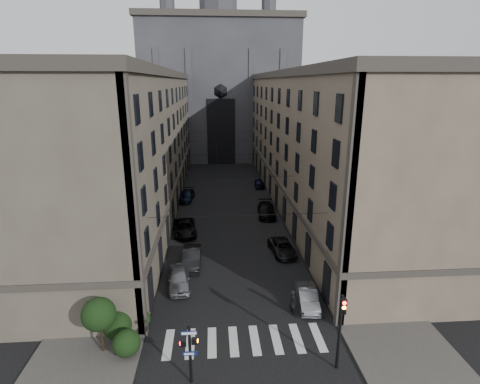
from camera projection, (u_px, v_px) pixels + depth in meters
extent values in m
cube|color=#383533|center=(155.00, 204.00, 55.03)|extent=(7.00, 80.00, 0.15)
cube|color=#383533|center=(296.00, 201.00, 56.52)|extent=(7.00, 80.00, 0.15)
cube|color=beige|center=(244.00, 340.00, 26.14)|extent=(11.00, 3.20, 0.01)
cube|color=#4B463A|center=(130.00, 144.00, 52.29)|extent=(13.00, 60.00, 18.00)
cube|color=#38332D|center=(124.00, 74.00, 49.63)|extent=(13.60, 60.60, 0.90)
cube|color=#38332D|center=(132.00, 177.00, 53.65)|extent=(13.40, 60.30, 0.50)
cube|color=brown|center=(319.00, 142.00, 54.21)|extent=(13.00, 60.00, 18.00)
cube|color=#38332D|center=(323.00, 74.00, 51.55)|extent=(13.60, 60.60, 0.90)
cube|color=#38332D|center=(317.00, 174.00, 55.56)|extent=(13.40, 60.30, 0.50)
cube|color=#2D2D33|center=(219.00, 92.00, 88.86)|extent=(34.00, 22.00, 30.00)
cube|color=#38332D|center=(218.00, 21.00, 84.48)|extent=(35.00, 23.00, 1.20)
cube|color=black|center=(221.00, 132.00, 80.55)|extent=(6.00, 0.30, 14.00)
cylinder|color=black|center=(190.00, 354.00, 21.98)|extent=(0.18, 0.18, 4.00)
cube|color=orange|center=(194.00, 341.00, 21.74)|extent=(0.34, 0.24, 0.38)
cube|color=#FF0C07|center=(183.00, 343.00, 21.85)|extent=(0.34, 0.24, 0.38)
cube|color=navy|center=(189.00, 333.00, 21.41)|extent=(0.95, 0.05, 0.24)
cube|color=navy|center=(190.00, 353.00, 21.81)|extent=(0.85, 0.05, 0.27)
cylinder|color=black|center=(339.00, 333.00, 22.93)|extent=(0.20, 0.20, 5.20)
cube|color=black|center=(343.00, 306.00, 22.16)|extent=(0.34, 0.30, 1.00)
cylinder|color=#FF0C07|center=(344.00, 303.00, 21.91)|extent=(0.22, 0.05, 0.22)
cylinder|color=orange|center=(344.00, 308.00, 22.00)|extent=(0.22, 0.05, 0.22)
cylinder|color=black|center=(344.00, 312.00, 22.09)|extent=(0.22, 0.05, 0.22)
sphere|color=black|center=(126.00, 343.00, 24.33)|extent=(1.80, 1.80, 1.80)
sphere|color=black|center=(117.00, 325.00, 25.95)|extent=(2.00, 2.00, 2.00)
sphere|color=black|center=(141.00, 319.00, 27.10)|extent=(1.40, 1.40, 1.40)
cylinder|color=black|center=(101.00, 335.00, 24.60)|extent=(0.16, 0.16, 2.40)
sphere|color=black|center=(99.00, 314.00, 24.15)|extent=(2.20, 2.20, 2.20)
cylinder|color=black|center=(239.00, 215.00, 28.80)|extent=(14.00, 0.03, 0.03)
cylinder|color=black|center=(231.00, 177.00, 40.28)|extent=(14.00, 0.03, 0.03)
cylinder|color=black|center=(226.00, 155.00, 52.72)|extent=(14.00, 0.03, 0.03)
cylinder|color=black|center=(223.00, 141.00, 65.15)|extent=(14.00, 0.03, 0.03)
cylinder|color=black|center=(222.00, 132.00, 76.63)|extent=(14.00, 0.03, 0.03)
cylinder|color=black|center=(217.00, 156.00, 53.69)|extent=(0.03, 60.00, 0.03)
cylinder|color=black|center=(235.00, 156.00, 53.88)|extent=(0.03, 60.00, 0.03)
imported|color=slate|center=(179.00, 279.00, 32.80)|extent=(2.45, 4.89, 1.60)
imported|color=black|center=(192.00, 257.00, 36.74)|extent=(1.76, 4.97, 1.64)
imported|color=black|center=(185.00, 228.00, 44.34)|extent=(3.12, 5.74, 1.53)
imported|color=black|center=(186.00, 196.00, 56.84)|extent=(2.70, 5.39, 1.50)
imported|color=slate|center=(307.00, 297.00, 30.09)|extent=(1.86, 4.39, 1.41)
imported|color=black|center=(283.00, 248.00, 39.21)|extent=(2.73, 5.05, 1.34)
imported|color=black|center=(266.00, 210.00, 50.34)|extent=(2.66, 5.71, 1.62)
imported|color=black|center=(259.00, 184.00, 64.03)|extent=(1.76, 3.92, 1.31)
imported|color=black|center=(293.00, 302.00, 29.01)|extent=(0.65, 0.82, 1.98)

